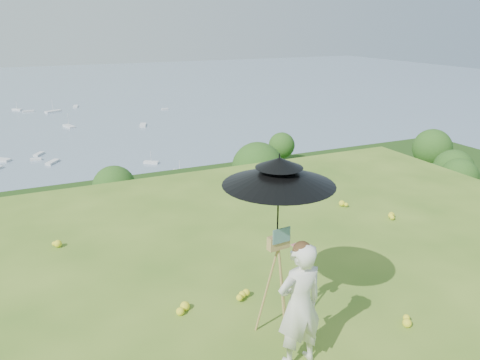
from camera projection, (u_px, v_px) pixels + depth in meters
name	position (u px, v px, depth m)	size (l,w,h in m)	color
ground	(324.00, 317.00, 6.41)	(14.00, 14.00, 0.00)	#477120
shoreline_tier	(70.00, 260.00, 82.56)	(170.00, 28.00, 8.00)	gray
bay_water	(34.00, 105.00, 224.02)	(700.00, 700.00, 0.00)	slate
slope_trees	(89.00, 246.00, 41.37)	(110.00, 50.00, 6.00)	#1D4D17
harbor_town	(66.00, 226.00, 80.47)	(110.00, 22.00, 5.00)	silver
moored_boats	(1.00, 144.00, 150.95)	(140.00, 140.00, 0.70)	silver
wildflowers	(314.00, 304.00, 6.61)	(10.00, 10.50, 0.12)	yellow
painter	(300.00, 305.00, 5.33)	(0.57, 0.37, 1.56)	white
field_easel	(277.00, 281.00, 5.88)	(0.57, 0.57, 1.50)	#A37D44
sun_umbrella	(278.00, 201.00, 5.56)	(1.34, 1.34, 1.17)	black
painter_cap	(302.00, 247.00, 5.09)	(0.21, 0.25, 0.10)	#C86F6E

